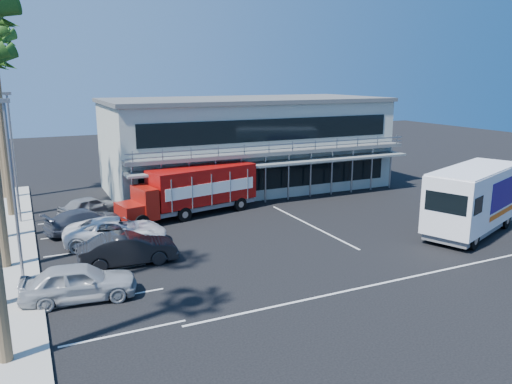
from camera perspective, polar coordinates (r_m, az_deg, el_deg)
name	(u,v)px	position (r m, az deg, el deg)	size (l,w,h in m)	color
ground	(308,244)	(27.65, 5.95, -5.94)	(120.00, 120.00, 0.00)	black
building	(246,143)	(41.14, -1.16, 5.63)	(22.40, 12.00, 7.30)	#9EA698
curb_strip	(5,249)	(29.68, -26.72, -5.82)	(3.00, 32.00, 0.16)	#A5A399
light_pole_near	(13,184)	(23.72, -26.05, 0.86)	(0.50, 0.25, 8.09)	gray
light_pole_far	(13,152)	(33.59, -26.01, 4.09)	(0.50, 0.25, 8.09)	gray
red_truck	(194,189)	(33.04, -7.09, 0.30)	(9.63, 4.05, 3.16)	maroon
white_van	(473,199)	(31.49, 23.56, -0.72)	(8.40, 5.47, 3.88)	white
parked_car_a	(79,282)	(21.94, -19.57, -9.66)	(1.84, 4.57, 1.56)	#A2A5A8
parked_car_b	(128,249)	(25.23, -14.44, -6.33)	(1.64, 4.71, 1.55)	black
parked_car_c	(116,232)	(28.24, -15.70, -4.37)	(2.49, 5.40, 1.50)	white
parked_car_d	(86,220)	(31.16, -18.88, -3.09)	(1.91, 4.69, 1.36)	#303440
parked_car_e	(90,207)	(34.30, -18.45, -1.60)	(1.63, 4.06, 1.38)	gray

